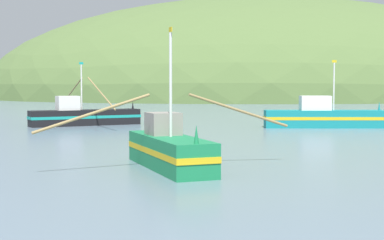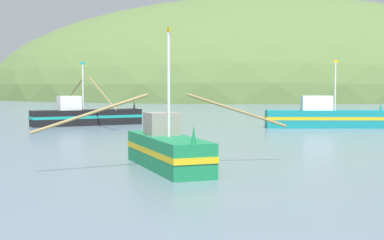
# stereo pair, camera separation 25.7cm
# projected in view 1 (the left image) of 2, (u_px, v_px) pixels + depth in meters

# --- Properties ---
(hill_far_left) EXTENTS (152.32, 121.86, 53.21)m
(hill_far_left) POSITION_uv_depth(u_px,v_px,m) (264.00, 97.00, 162.76)
(hill_far_left) COLOR #516B38
(hill_far_left) RESTS_ON ground
(hill_mid_left) EXTENTS (116.22, 92.97, 65.54)m
(hill_mid_left) POSITION_uv_depth(u_px,v_px,m) (242.00, 93.00, 226.83)
(hill_mid_left) COLOR #516B38
(hill_mid_left) RESTS_ON ground
(fishing_boat_teal) EXTENTS (9.96, 3.55, 5.51)m
(fishing_boat_teal) POSITION_uv_depth(u_px,v_px,m) (323.00, 117.00, 47.22)
(fishing_boat_teal) COLOR #147F84
(fishing_boat_teal) RESTS_ON ground
(fishing_boat_black) EXTENTS (9.71, 14.36, 5.45)m
(fishing_boat_black) POSITION_uv_depth(u_px,v_px,m) (84.00, 116.00, 49.85)
(fishing_boat_black) COLOR black
(fishing_boat_black) RESTS_ON ground
(fishing_boat_green) EXTENTS (11.16, 7.25, 5.94)m
(fishing_boat_green) POSITION_uv_depth(u_px,v_px,m) (169.00, 149.00, 24.55)
(fishing_boat_green) COLOR #197A47
(fishing_boat_green) RESTS_ON ground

